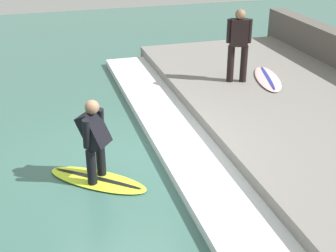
% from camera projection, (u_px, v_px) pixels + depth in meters
% --- Properties ---
extents(ground_plane, '(28.00, 28.00, 0.00)m').
position_uv_depth(ground_plane, '(123.00, 167.00, 8.41)').
color(ground_plane, '#386056').
extents(concrete_ledge, '(4.40, 12.44, 0.39)m').
position_uv_depth(concrete_ledge, '(319.00, 130.00, 9.36)').
color(concrete_ledge, slate).
rests_on(concrete_ledge, ground_plane).
extents(wave_foam_crest, '(1.11, 11.82, 0.17)m').
position_uv_depth(wave_foam_crest, '(189.00, 153.00, 8.70)').
color(wave_foam_crest, silver).
rests_on(wave_foam_crest, ground_plane).
extents(surfboard_riding, '(1.79, 1.61, 0.07)m').
position_uv_depth(surfboard_riding, '(98.00, 180.00, 7.96)').
color(surfboard_riding, '#BFE02D').
rests_on(surfboard_riding, ground_plane).
extents(surfer_riding, '(0.61, 0.60, 1.44)m').
position_uv_depth(surfer_riding, '(94.00, 137.00, 7.61)').
color(surfer_riding, black).
rests_on(surfer_riding, surfboard_riding).
extents(surfer_waiting_near, '(0.56, 0.35, 1.74)m').
position_uv_depth(surfer_waiting_near, '(239.00, 42.00, 10.92)').
color(surfer_waiting_near, black).
rests_on(surfer_waiting_near, concrete_ledge).
extents(surfboard_waiting_near, '(1.05, 1.91, 0.07)m').
position_uv_depth(surfboard_waiting_near, '(268.00, 79.00, 11.43)').
color(surfboard_waiting_near, beige).
rests_on(surfboard_waiting_near, concrete_ledge).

